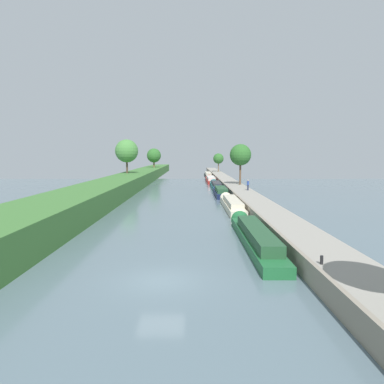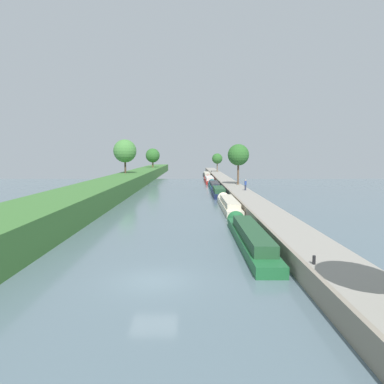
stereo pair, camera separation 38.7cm
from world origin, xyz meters
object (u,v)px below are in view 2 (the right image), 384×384
at_px(person_walking, 246,185).
at_px(mooring_bollard_far, 212,171).
at_px(narrowboat_red, 210,180).
at_px(mooring_bollard_near, 315,260).
at_px(narrowboat_green, 250,236).
at_px(narrowboat_navy, 219,192).
at_px(narrowboat_teal, 215,185).
at_px(narrowboat_black, 208,175).
at_px(narrowboat_cream, 229,204).

xyz_separation_m(person_walking, mooring_bollard_far, (-2.11, 57.01, -0.65)).
height_order(narrowboat_red, person_walking, person_walking).
bearing_deg(mooring_bollard_near, narrowboat_green, 101.74).
bearing_deg(person_walking, narrowboat_navy, 141.42).
bearing_deg(mooring_bollard_far, narrowboat_teal, -92.48).
bearing_deg(narrowboat_green, narrowboat_red, 90.15).
height_order(narrowboat_black, person_walking, person_walking).
bearing_deg(mooring_bollard_far, person_walking, -87.88).
relative_size(narrowboat_green, person_walking, 9.68).
bearing_deg(mooring_bollard_far, narrowboat_black, -103.17).
bearing_deg(mooring_bollard_far, narrowboat_navy, -92.01).
bearing_deg(narrowboat_green, narrowboat_black, 90.02).
xyz_separation_m(narrowboat_green, narrowboat_teal, (0.13, 45.48, -0.08)).
relative_size(narrowboat_black, mooring_bollard_near, 36.57).
bearing_deg(narrowboat_red, narrowboat_navy, -89.74).
relative_size(narrowboat_navy, narrowboat_teal, 0.75).
bearing_deg(narrowboat_teal, narrowboat_cream, -89.79).
xyz_separation_m(narrowboat_navy, person_walking, (4.00, -3.19, 1.46)).
bearing_deg(narrowboat_teal, narrowboat_black, 90.30).
xyz_separation_m(narrowboat_black, person_walking, (4.00, -48.93, 1.41)).
bearing_deg(person_walking, mooring_bollard_near, -93.24).
xyz_separation_m(narrowboat_black, mooring_bollard_far, (1.89, 8.08, 0.76)).
distance_m(narrowboat_black, person_walking, 49.12).
distance_m(narrowboat_red, mooring_bollard_far, 25.10).
bearing_deg(mooring_bollard_near, narrowboat_cream, 93.52).
xyz_separation_m(narrowboat_cream, mooring_bollard_far, (1.62, 67.88, 0.84)).
distance_m(narrowboat_navy, mooring_bollard_far, 53.86).
height_order(narrowboat_red, mooring_bollard_near, mooring_bollard_near).
relative_size(narrowboat_red, person_walking, 9.21).
relative_size(narrowboat_teal, person_walking, 8.80).
height_order(narrowboat_red, mooring_bollard_far, mooring_bollard_far).
xyz_separation_m(narrowboat_navy, narrowboat_red, (-0.13, 28.82, -0.02)).
xyz_separation_m(narrowboat_cream, narrowboat_red, (-0.39, 42.88, 0.01)).
xyz_separation_m(narrowboat_navy, mooring_bollard_near, (1.89, -40.46, 0.82)).
bearing_deg(narrowboat_black, person_walking, -85.32).
xyz_separation_m(narrowboat_red, mooring_bollard_near, (2.02, -69.28, 0.83)).
relative_size(narrowboat_navy, mooring_bollard_near, 24.42).
xyz_separation_m(narrowboat_green, narrowboat_navy, (-0.03, 31.52, -0.00)).
relative_size(narrowboat_green, narrowboat_navy, 1.46).
bearing_deg(narrowboat_red, narrowboat_cream, -89.48).
bearing_deg(narrowboat_green, narrowboat_navy, 90.05).
bearing_deg(narrowboat_black, mooring_bollard_far, 76.83).
xyz_separation_m(narrowboat_teal, mooring_bollard_near, (1.72, -54.42, 0.89)).
xyz_separation_m(narrowboat_red, person_walking, (4.13, -32.01, 1.48)).
height_order(narrowboat_cream, narrowboat_teal, narrowboat_cream).
distance_m(narrowboat_black, mooring_bollard_near, 86.23).
bearing_deg(narrowboat_teal, narrowboat_navy, -90.66).
height_order(narrowboat_green, narrowboat_cream, narrowboat_green).
distance_m(narrowboat_cream, mooring_bollard_far, 67.90).
bearing_deg(narrowboat_teal, person_walking, -77.39).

